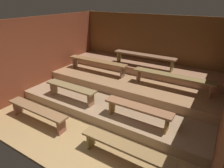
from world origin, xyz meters
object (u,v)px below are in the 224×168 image
(bench_lower_left, at_px, (71,89))
(bench_lower_right, at_px, (138,109))
(bench_upper_center, at_px, (144,56))
(bench_floor_right, at_px, (126,148))
(bench_middle_left, at_px, (97,62))
(bench_middle_right, at_px, (172,77))
(bench_floor_left, at_px, (37,111))

(bench_lower_left, height_order, bench_lower_right, same)
(bench_upper_center, bearing_deg, bench_floor_right, -71.63)
(bench_lower_right, xyz_separation_m, bench_middle_left, (-2.47, 1.76, 0.28))
(bench_lower_right, relative_size, bench_middle_right, 0.71)
(bench_floor_left, height_order, bench_upper_center, bench_upper_center)
(bench_floor_left, height_order, bench_lower_right, bench_lower_right)
(bench_upper_center, bearing_deg, bench_floor_left, -112.37)
(bench_middle_left, distance_m, bench_middle_right, 2.77)
(bench_middle_right, bearing_deg, bench_lower_left, -144.53)
(bench_lower_left, relative_size, bench_lower_right, 1.00)
(bench_floor_left, bearing_deg, bench_lower_right, 23.95)
(bench_floor_right, xyz_separation_m, bench_lower_left, (-2.41, 1.07, 0.26))
(bench_middle_right, bearing_deg, bench_floor_left, -133.77)
(bench_middle_left, bearing_deg, bench_lower_right, -35.47)
(bench_lower_left, bearing_deg, bench_lower_right, 0.00)
(bench_lower_left, xyz_separation_m, bench_middle_right, (2.47, 1.76, 0.28))
(bench_floor_right, xyz_separation_m, bench_middle_left, (-2.71, 2.83, 0.54))
(bench_upper_center, bearing_deg, bench_lower_right, -69.32)
(bench_floor_left, xyz_separation_m, bench_middle_left, (-0.06, 2.83, 0.54))
(bench_floor_left, distance_m, bench_middle_left, 2.88)
(bench_upper_center, bearing_deg, bench_middle_right, -30.71)
(bench_lower_right, height_order, bench_middle_left, bench_middle_left)
(bench_lower_right, bearing_deg, bench_lower_left, 180.00)
(bench_lower_left, height_order, bench_middle_left, bench_middle_left)
(bench_middle_left, height_order, bench_upper_center, bench_upper_center)
(bench_floor_left, bearing_deg, bench_lower_left, 77.26)
(bench_floor_left, relative_size, bench_middle_left, 0.82)
(bench_floor_left, distance_m, bench_middle_right, 3.95)
(bench_floor_left, distance_m, bench_lower_left, 1.13)
(bench_floor_left, xyz_separation_m, bench_floor_right, (2.65, 0.00, 0.00))
(bench_lower_right, distance_m, bench_middle_left, 3.04)
(bench_lower_left, distance_m, bench_middle_left, 1.80)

